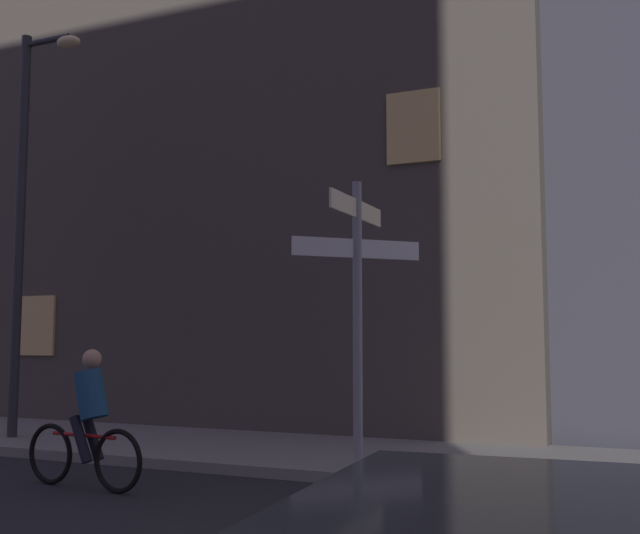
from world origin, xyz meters
The scene contains 5 objects.
sidewalk_kerb centered at (0.00, 6.88, 0.07)m, with size 40.00×3.49×0.14m, color gray.
signpost centered at (-1.16, 5.61, 2.34)m, with size 1.27×1.75×3.61m.
street_lamp centered at (-7.24, 6.05, 4.03)m, with size 1.22×0.28×6.75m.
cyclist centered at (-3.81, 3.70, 0.75)m, with size 1.82×0.36×1.61m.
building_left_block centered at (-5.18, 13.30, 7.89)m, with size 11.89×9.94×15.77m.
Camera 1 is at (2.29, -3.38, 1.73)m, focal length 42.54 mm.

